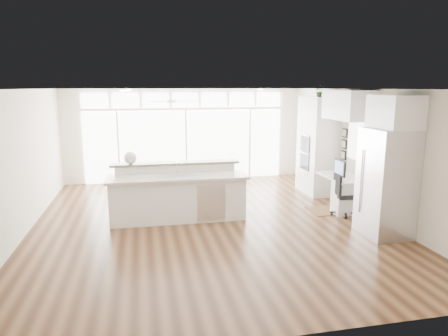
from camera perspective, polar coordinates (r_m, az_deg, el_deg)
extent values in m
cube|color=#3E2313|center=(8.33, -2.20, -7.79)|extent=(7.00, 8.00, 0.02)
cube|color=white|center=(7.86, -2.35, 11.21)|extent=(7.00, 8.00, 0.02)
cube|color=silver|center=(11.90, -5.50, 4.73)|extent=(7.00, 0.04, 2.70)
cube|color=silver|center=(4.21, 6.95, -7.81)|extent=(7.00, 0.04, 2.70)
cube|color=silver|center=(8.18, -27.24, 0.44)|extent=(0.04, 8.00, 2.70)
cube|color=silver|center=(9.22, 19.72, 2.16)|extent=(0.04, 8.00, 2.70)
cube|color=white|center=(11.88, -5.44, 3.26)|extent=(5.80, 0.06, 2.08)
cube|color=white|center=(11.77, -5.56, 9.68)|extent=(5.90, 0.06, 0.40)
cube|color=silver|center=(9.43, 18.65, 3.65)|extent=(0.04, 0.85, 0.85)
cube|color=white|center=(10.59, -7.61, 9.98)|extent=(1.16, 1.16, 0.32)
cube|color=white|center=(8.06, -2.59, 11.07)|extent=(3.40, 3.00, 0.02)
cube|color=white|center=(10.65, 13.14, 3.15)|extent=(0.64, 1.20, 2.50)
cube|color=white|center=(9.49, 16.47, -3.39)|extent=(0.72, 1.30, 0.76)
cube|color=white|center=(9.22, 17.39, 8.56)|extent=(0.64, 1.30, 0.64)
cube|color=silver|center=(7.97, 22.17, -1.97)|extent=(0.76, 0.90, 2.00)
cube|color=white|center=(7.82, 23.26, 7.37)|extent=(0.64, 0.90, 0.60)
cube|color=black|center=(9.98, 16.80, 3.29)|extent=(0.06, 0.22, 0.80)
cube|color=white|center=(8.38, -6.59, -3.56)|extent=(2.89, 1.13, 1.14)
cube|color=#3E2513|center=(9.39, 15.09, -5.84)|extent=(1.00, 0.72, 0.01)
cube|color=black|center=(9.02, 17.08, -3.76)|extent=(0.52, 0.49, 0.89)
sphere|color=silver|center=(8.61, -13.23, 1.41)|extent=(0.28, 0.28, 0.27)
cube|color=black|center=(9.32, 16.24, 0.05)|extent=(0.09, 0.49, 0.41)
cube|color=silver|center=(9.28, 15.25, -1.18)|extent=(0.16, 0.32, 0.02)
imported|color=#244E21|center=(10.55, 13.47, 10.47)|extent=(0.30, 0.32, 0.22)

